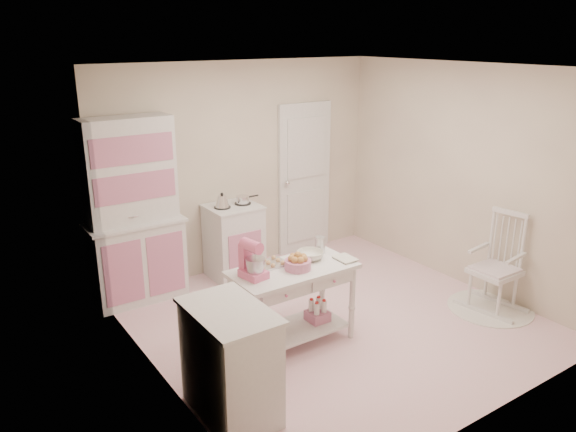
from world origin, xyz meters
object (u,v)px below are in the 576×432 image
at_px(hutch, 134,212).
at_px(work_table, 293,306).
at_px(stove, 234,241).
at_px(bread_basket, 298,265).
at_px(rocking_chair, 496,262).
at_px(stand_mixer, 253,260).
at_px(base_cabinet, 231,362).

height_order(hutch, work_table, hutch).
bearing_deg(work_table, stove, 79.70).
xyz_separation_m(hutch, bread_basket, (0.90, -1.84, -0.19)).
bearing_deg(rocking_chair, stand_mixer, 157.51).
xyz_separation_m(base_cabinet, work_table, (1.01, 0.60, -0.06)).
distance_m(stove, stand_mixer, 1.94).
bearing_deg(base_cabinet, rocking_chair, -0.59).
bearing_deg(stove, rocking_chair, -51.26).
relative_size(stove, stand_mixer, 2.71).
xyz_separation_m(stove, bread_basket, (-0.30, -1.79, 0.39)).
bearing_deg(stove, stand_mixer, -113.19).
distance_m(hutch, stove, 1.33).
bearing_deg(hutch, base_cabinet, -92.96).
height_order(work_table, stand_mixer, stand_mixer).
xyz_separation_m(hutch, base_cabinet, (-0.12, -2.39, -0.58)).
height_order(hutch, stand_mixer, hutch).
bearing_deg(base_cabinet, bread_basket, 28.20).
bearing_deg(stand_mixer, rocking_chair, -23.77).
relative_size(stand_mixer, bread_basket, 1.36).
xyz_separation_m(rocking_chair, work_table, (-2.22, 0.63, -0.15)).
bearing_deg(hutch, work_table, -63.68).
relative_size(hutch, stand_mixer, 6.12).
relative_size(base_cabinet, work_table, 0.77).
bearing_deg(base_cabinet, stove, 60.49).
relative_size(hutch, base_cabinet, 2.26).
distance_m(hutch, stand_mixer, 1.83).
relative_size(base_cabinet, bread_basket, 3.68).
relative_size(base_cabinet, rocking_chair, 0.84).
bearing_deg(stand_mixer, bread_basket, -18.88).
bearing_deg(stand_mixer, stove, 56.97).
height_order(hutch, bread_basket, hutch).
xyz_separation_m(base_cabinet, stand_mixer, (0.59, 0.62, 0.51)).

